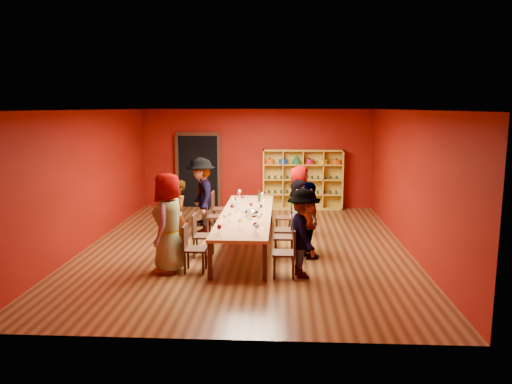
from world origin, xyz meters
TOP-DOWN VIEW (x-y plane):
  - room_shell at (0.00, 0.00)m, footprint 7.10×9.10m
  - tasting_table at (0.00, 0.00)m, footprint 1.10×4.50m
  - doorway at (-1.80, 4.43)m, footprint 1.40×0.17m
  - shelving_unit at (1.40, 4.32)m, footprint 2.40×0.40m
  - chair_person_left_0 at (-0.91, -1.73)m, footprint 0.42×0.42m
  - person_left_0 at (-1.32, -1.73)m, footprint 0.56×0.95m
  - chair_person_left_1 at (-0.91, -0.77)m, footprint 0.42×0.42m
  - person_left_1 at (-1.35, -0.77)m, footprint 0.62×0.70m
  - chair_person_left_3 at (-0.91, 1.10)m, footprint 0.42×0.42m
  - person_left_3 at (-1.17, 1.10)m, footprint 0.84×1.30m
  - chair_person_left_4 at (-0.91, 2.00)m, footprint 0.42×0.42m
  - person_left_4 at (-1.29, 2.00)m, footprint 0.72×0.97m
  - chair_person_right_0 at (0.91, -1.90)m, footprint 0.42×0.42m
  - person_right_0 at (1.18, -1.90)m, footprint 0.65×1.12m
  - chair_person_right_1 at (0.91, -0.78)m, footprint 0.42×0.42m
  - person_right_1 at (1.34, -0.78)m, footprint 0.62×0.99m
  - chair_person_right_2 at (0.91, -0.18)m, footprint 0.42×0.42m
  - person_right_2 at (1.16, -0.18)m, footprint 0.69×1.49m
  - chair_person_right_3 at (0.91, 1.06)m, footprint 0.42×0.42m
  - person_right_3 at (1.19, 1.06)m, footprint 0.50×0.85m
  - wine_glass_0 at (0.33, -1.86)m, footprint 0.09×0.09m
  - wine_glass_1 at (-0.38, 0.80)m, footprint 0.09×0.09m
  - wine_glass_2 at (0.09, 0.31)m, footprint 0.08×0.08m
  - wine_glass_3 at (0.30, -1.71)m, footprint 0.09×0.09m
  - wine_glass_4 at (-0.34, -1.05)m, footprint 0.09×0.09m
  - wine_glass_5 at (-0.18, 1.24)m, footprint 0.08×0.08m
  - wine_glass_6 at (-0.35, -1.93)m, footprint 0.08×0.08m
  - wine_glass_7 at (0.32, 1.90)m, footprint 0.07×0.07m
  - wine_glass_8 at (0.37, 0.73)m, footprint 0.07×0.07m
  - wine_glass_9 at (0.28, 1.76)m, footprint 0.07×0.07m
  - wine_glass_10 at (-0.38, -1.74)m, footprint 0.07×0.07m
  - wine_glass_11 at (-0.33, 1.60)m, footprint 0.08×0.08m
  - wine_glass_12 at (-0.34, 0.96)m, footprint 0.08×0.08m
  - wine_glass_13 at (-0.02, -1.35)m, footprint 0.08×0.08m
  - wine_glass_14 at (0.27, -0.09)m, footprint 0.08×0.08m
  - wine_glass_15 at (-0.32, 1.96)m, footprint 0.08×0.08m
  - wine_glass_16 at (-0.28, -0.75)m, footprint 0.08×0.08m
  - wine_glass_17 at (0.32, 0.07)m, footprint 0.08×0.08m
  - wine_glass_18 at (0.36, -0.74)m, footprint 0.08×0.08m
  - wine_glass_19 at (-0.03, -0.47)m, footprint 0.07×0.07m
  - wine_glass_20 at (-0.33, 0.09)m, footprint 0.07×0.07m
  - wine_glass_21 at (-0.30, -0.04)m, footprint 0.09×0.09m
  - wine_glass_22 at (0.33, -1.02)m, footprint 0.08×0.08m
  - spittoon_bowl at (0.13, -0.23)m, footprint 0.31×0.31m
  - carafe_a at (-0.21, 0.22)m, footprint 0.12×0.12m
  - carafe_b at (0.11, -0.60)m, footprint 0.09×0.09m
  - wine_bottle at (0.22, 1.42)m, footprint 0.08×0.08m

SIDE VIEW (x-z plane):
  - chair_person_left_0 at x=-0.91m, z-range 0.05..0.94m
  - chair_person_left_1 at x=-0.91m, z-range 0.05..0.94m
  - chair_person_left_3 at x=-0.91m, z-range 0.05..0.94m
  - chair_person_left_4 at x=-0.91m, z-range 0.05..0.94m
  - chair_person_right_0 at x=0.91m, z-range 0.05..0.94m
  - chair_person_right_1 at x=0.91m, z-range 0.05..0.94m
  - chair_person_right_2 at x=0.91m, z-range 0.05..0.94m
  - chair_person_right_3 at x=0.91m, z-range 0.05..0.94m
  - tasting_table at x=0.00m, z-range 0.32..1.07m
  - person_left_4 at x=-1.29m, z-range 0.00..1.51m
  - person_right_2 at x=1.16m, z-range 0.00..1.55m
  - person_right_1 at x=1.34m, z-range 0.00..1.57m
  - person_left_1 at x=-1.35m, z-range 0.00..1.58m
  - person_right_0 at x=1.18m, z-range 0.00..1.63m
  - spittoon_bowl at x=0.13m, z-range 0.74..0.91m
  - person_right_3 at x=1.19m, z-range 0.00..1.68m
  - carafe_b at x=0.11m, z-range 0.74..0.98m
  - wine_bottle at x=0.22m, z-range 0.72..1.00m
  - carafe_a at x=-0.21m, z-range 0.74..1.01m
  - wine_glass_7 at x=0.32m, z-range 0.79..0.97m
  - wine_glass_9 at x=0.28m, z-range 0.79..0.97m
  - wine_glass_8 at x=0.37m, z-range 0.79..0.97m
  - wine_glass_20 at x=-0.33m, z-range 0.79..0.97m
  - wine_glass_10 at x=-0.38m, z-range 0.79..0.97m
  - wine_glass_19 at x=-0.03m, z-range 0.79..0.98m
  - wine_glass_18 at x=0.36m, z-range 0.79..0.98m
  - wine_glass_2 at x=0.09m, z-range 0.79..0.99m
  - wine_glass_11 at x=-0.33m, z-range 0.79..0.99m
  - wine_glass_5 at x=-0.18m, z-range 0.79..0.99m
  - wine_glass_16 at x=-0.28m, z-range 0.79..0.99m
  - wine_glass_13 at x=-0.02m, z-range 0.79..0.99m
  - wine_glass_17 at x=0.32m, z-range 0.80..1.00m
  - wine_glass_12 at x=-0.34m, z-range 0.80..1.00m
  - wine_glass_14 at x=0.27m, z-range 0.80..1.00m
  - wine_glass_15 at x=-0.32m, z-range 0.80..1.01m
  - wine_glass_6 at x=-0.35m, z-range 0.80..1.01m
  - wine_glass_22 at x=0.33m, z-range 0.80..1.01m
  - wine_glass_1 at x=-0.38m, z-range 0.80..1.01m
  - wine_glass_3 at x=0.30m, z-range 0.80..1.02m
  - wine_glass_0 at x=0.33m, z-range 0.80..1.02m
  - wine_glass_4 at x=-0.34m, z-range 0.80..1.02m
  - wine_glass_21 at x=-0.30m, z-range 0.80..1.02m
  - person_left_0 at x=-1.32m, z-range 0.00..1.87m
  - person_left_3 at x=-1.17m, z-range 0.00..1.87m
  - shelving_unit at x=1.40m, z-range 0.08..1.88m
  - doorway at x=-1.80m, z-range -0.03..2.27m
  - room_shell at x=0.00m, z-range -0.02..3.02m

